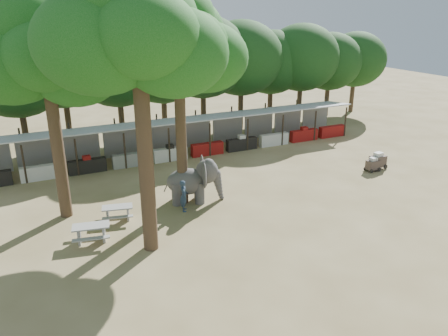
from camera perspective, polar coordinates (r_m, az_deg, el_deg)
name	(u,v)px	position (r m, az deg, el deg)	size (l,w,h in m)	color
ground	(290,239)	(20.60, 8.61, -9.19)	(100.00, 100.00, 0.00)	brown
vendor_stalls	(184,138)	(31.64, -5.24, 3.88)	(28.00, 2.99, 2.80)	#9C9EA4
yard_tree_left	(41,51)	(22.02, -22.82, 13.92)	(7.10, 6.90, 11.02)	#332316
yard_tree_center	(132,31)	(17.44, -11.89, 17.09)	(7.10, 6.90, 12.04)	#332316
yard_tree_back	(174,40)	(22.17, -6.58, 16.23)	(7.10, 6.90, 11.36)	#332316
backdrop_trees	(159,69)	(35.56, -8.44, 12.70)	(46.46, 5.95, 8.33)	#332316
elephant	(194,180)	(23.75, -3.88, -1.64)	(3.27, 2.40, 2.42)	#403D3D
handler	(184,196)	(22.80, -5.27, -3.62)	(0.61, 0.41, 1.71)	#26384C
picnic_table_near	(91,231)	(20.85, -16.96, -7.87)	(1.86, 1.74, 0.81)	gray
picnic_table_far	(118,211)	(22.52, -13.73, -5.50)	(1.74, 1.63, 0.74)	gray
cart_front	(378,161)	(30.46, 19.44, 0.90)	(1.22, 0.85, 1.13)	#3C2D28
cart_back	(373,164)	(29.97, 18.87, 0.45)	(0.97, 0.65, 0.92)	#3C2D28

